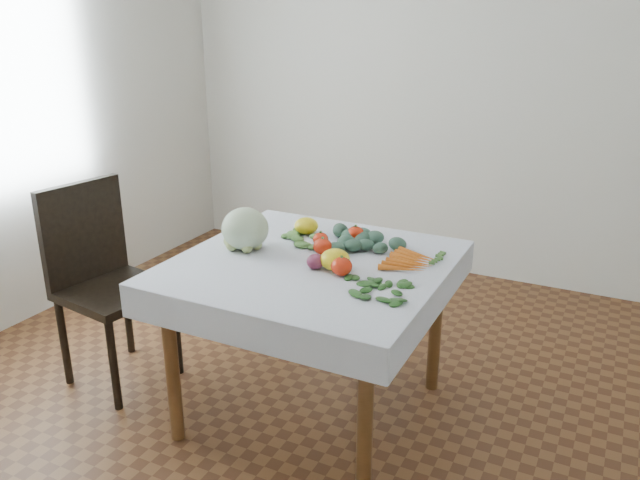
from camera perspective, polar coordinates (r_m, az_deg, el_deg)
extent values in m
plane|color=brown|center=(3.04, -0.66, -15.29)|extent=(4.00, 4.00, 0.00)
cube|color=silver|center=(4.38, 11.71, 14.15)|extent=(4.00, 0.04, 2.70)
cube|color=brown|center=(2.69, -0.72, -2.41)|extent=(1.00, 1.00, 0.04)
cylinder|color=brown|center=(2.75, -13.38, -11.16)|extent=(0.06, 0.06, 0.71)
cylinder|color=brown|center=(2.35, 4.13, -16.40)|extent=(0.06, 0.06, 0.71)
cylinder|color=brown|center=(3.38, -3.91, -4.55)|extent=(0.06, 0.06, 0.71)
cylinder|color=brown|center=(3.07, 10.53, -7.49)|extent=(0.06, 0.06, 0.71)
cube|color=white|center=(2.68, -0.72, -1.96)|extent=(1.12, 1.12, 0.01)
cube|color=black|center=(3.21, -18.19, -4.48)|extent=(0.51, 0.51, 0.04)
cube|color=black|center=(3.27, -20.84, 0.73)|extent=(0.11, 0.45, 0.49)
cylinder|color=black|center=(3.36, -22.37, -8.60)|extent=(0.04, 0.04, 0.46)
cylinder|color=black|center=(3.08, -18.34, -10.83)|extent=(0.04, 0.04, 0.46)
cylinder|color=black|center=(3.55, -17.19, -6.42)|extent=(0.04, 0.04, 0.46)
cylinder|color=black|center=(3.28, -12.97, -8.27)|extent=(0.04, 0.04, 0.46)
ellipsoid|color=#B3C6A6|center=(2.80, -6.86, 1.04)|extent=(0.24, 0.24, 0.19)
ellipsoid|color=red|center=(2.90, 3.27, 0.56)|extent=(0.10, 0.10, 0.07)
ellipsoid|color=red|center=(2.84, 0.06, 0.07)|extent=(0.08, 0.08, 0.06)
ellipsoid|color=red|center=(2.74, 0.25, -0.59)|extent=(0.10, 0.10, 0.07)
ellipsoid|color=red|center=(2.51, 1.99, -2.43)|extent=(0.09, 0.09, 0.08)
ellipsoid|color=yellow|center=(3.00, -1.26, 1.31)|extent=(0.12, 0.12, 0.08)
ellipsoid|color=yellow|center=(2.57, 1.39, -1.79)|extent=(0.15, 0.15, 0.09)
ellipsoid|color=#5B1A3B|center=(2.58, -0.42, -1.98)|extent=(0.09, 0.09, 0.06)
ellipsoid|color=#5B1A3B|center=(2.76, 0.07, -0.53)|extent=(0.08, 0.08, 0.06)
ellipsoid|color=#B2BD6D|center=(2.81, -7.30, -0.44)|extent=(0.06, 0.06, 0.05)
ellipsoid|color=#B2BD6D|center=(2.83, -7.74, -0.30)|extent=(0.06, 0.06, 0.05)
ellipsoid|color=#B2BD6D|center=(2.79, -7.62, -0.60)|extent=(0.06, 0.06, 0.05)
ellipsoid|color=#B2BD6D|center=(2.83, -6.77, -0.29)|extent=(0.06, 0.06, 0.05)
ellipsoid|color=#B2BD6D|center=(2.83, -8.65, -0.33)|extent=(0.06, 0.06, 0.05)
ellipsoid|color=#B2BD6D|center=(2.76, -6.54, -0.76)|extent=(0.06, 0.06, 0.05)
cone|color=orange|center=(2.74, 8.87, -1.33)|extent=(0.19, 0.08, 0.03)
cone|color=orange|center=(2.71, 8.67, -1.53)|extent=(0.19, 0.06, 0.03)
cone|color=orange|center=(2.68, 8.47, -1.74)|extent=(0.19, 0.05, 0.03)
cone|color=orange|center=(2.65, 8.26, -1.96)|extent=(0.19, 0.03, 0.03)
cone|color=orange|center=(2.63, 8.04, -2.18)|extent=(0.19, 0.04, 0.03)
cone|color=orange|center=(2.60, 7.82, -2.40)|extent=(0.19, 0.06, 0.03)
cone|color=orange|center=(2.57, 7.60, -2.63)|extent=(0.19, 0.07, 0.03)
ellipsoid|color=#335445|center=(2.80, 3.73, -0.37)|extent=(0.08, 0.08, 0.05)
ellipsoid|color=#335445|center=(2.85, 3.07, -0.04)|extent=(0.08, 0.08, 0.05)
ellipsoid|color=#335445|center=(2.78, 2.82, -0.50)|extent=(0.08, 0.08, 0.05)
ellipsoid|color=#335445|center=(2.83, 4.46, -0.21)|extent=(0.08, 0.08, 0.05)
ellipsoid|color=#335445|center=(2.85, 1.88, -0.01)|extent=(0.08, 0.08, 0.05)
ellipsoid|color=#335445|center=(2.75, 4.07, -0.79)|extent=(0.08, 0.08, 0.05)
ellipsoid|color=#335445|center=(2.89, 3.84, 0.25)|extent=(0.08, 0.08, 0.05)
ellipsoid|color=#335445|center=(2.79, 1.31, -0.48)|extent=(0.08, 0.08, 0.05)
ellipsoid|color=#335445|center=(2.79, 5.77, -0.57)|extent=(0.08, 0.08, 0.05)
ellipsoid|color=#335445|center=(2.92, 1.72, 0.47)|extent=(0.08, 0.08, 0.05)
ellipsoid|color=#335445|center=(2.70, 2.92, -1.15)|extent=(0.08, 0.08, 0.05)
ellipsoid|color=#335445|center=(2.89, 5.68, 0.19)|extent=(0.08, 0.08, 0.05)
ellipsoid|color=#335445|center=(2.85, -0.19, -0.02)|extent=(0.08, 0.08, 0.05)
ellipsoid|color=#265219|center=(2.40, 5.25, -4.48)|extent=(0.06, 0.04, 0.01)
ellipsoid|color=#265219|center=(2.41, 4.32, -4.31)|extent=(0.06, 0.04, 0.01)
ellipsoid|color=#265219|center=(2.37, 4.95, -4.74)|extent=(0.06, 0.04, 0.01)
ellipsoid|color=#265219|center=(2.42, 5.26, -4.23)|extent=(0.06, 0.04, 0.01)
ellipsoid|color=#265219|center=(2.39, 3.79, -4.50)|extent=(0.06, 0.04, 0.01)
ellipsoid|color=#265219|center=(2.37, 5.89, -4.73)|extent=(0.06, 0.04, 0.01)
ellipsoid|color=#265219|center=(2.44, 4.32, -3.99)|extent=(0.06, 0.04, 0.01)
ellipsoid|color=#265219|center=(2.35, 4.24, -4.93)|extent=(0.06, 0.04, 0.01)
ellipsoid|color=#265219|center=(2.42, 6.27, -4.31)|extent=(0.06, 0.04, 0.01)
ellipsoid|color=#265219|center=(2.42, 3.09, -4.17)|extent=(0.06, 0.04, 0.01)
ellipsoid|color=#265219|center=(2.34, 5.84, -5.14)|extent=(0.06, 0.04, 0.01)
ellipsoid|color=#265219|center=(2.46, 5.20, -3.78)|extent=(0.06, 0.04, 0.01)
ellipsoid|color=#265219|center=(2.36, 2.95, -4.81)|extent=(0.06, 0.04, 0.01)
ellipsoid|color=#265219|center=(2.38, 7.20, -4.72)|extent=(0.06, 0.04, 0.01)
ellipsoid|color=#265219|center=(2.47, 3.16, -3.69)|extent=(0.06, 0.04, 0.01)
ellipsoid|color=#265219|center=(2.31, 4.74, -5.45)|extent=(0.06, 0.04, 0.01)
ellipsoid|color=#265219|center=(2.46, 6.72, -3.89)|extent=(0.06, 0.04, 0.01)
ellipsoid|color=#265219|center=(2.40, 1.81, -4.32)|extent=(0.06, 0.04, 0.01)
ellipsoid|color=#4E7C39|center=(2.90, -1.22, 0.10)|extent=(0.05, 0.05, 0.02)
ellipsoid|color=#4E7C39|center=(2.93, -1.65, 0.29)|extent=(0.05, 0.05, 0.02)
ellipsoid|color=#4E7C39|center=(2.89, -1.76, -0.02)|extent=(0.05, 0.05, 0.02)
ellipsoid|color=#4E7C39|center=(2.92, -0.73, 0.22)|extent=(0.05, 0.05, 0.02)
ellipsoid|color=#4E7C39|center=(2.93, -2.44, 0.29)|extent=(0.05, 0.05, 0.02)
ellipsoid|color=#4E7C39|center=(2.86, -0.92, -0.18)|extent=(0.05, 0.05, 0.02)
ellipsoid|color=#4E7C39|center=(2.96, -1.17, 0.52)|extent=(0.05, 0.05, 0.02)
ellipsoid|color=#4E7C39|center=(2.88, -2.79, -0.05)|extent=(0.05, 0.05, 0.02)
ellipsoid|color=#4E7C39|center=(2.89, 0.21, 0.00)|extent=(0.05, 0.05, 0.02)
ellipsoid|color=#4E7C39|center=(2.98, -2.64, 0.62)|extent=(0.05, 0.05, 0.02)
ellipsoid|color=#4E7C39|center=(2.82, -1.64, -0.47)|extent=(0.05, 0.05, 0.02)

